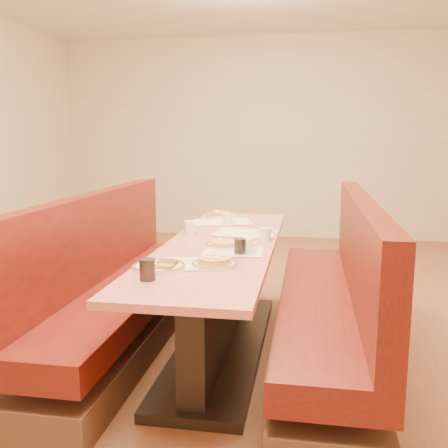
% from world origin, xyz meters
% --- Properties ---
extents(ground, '(8.00, 8.00, 0.00)m').
position_xyz_m(ground, '(0.00, 0.00, 0.00)').
color(ground, '#9E6647').
rests_on(ground, ground).
extents(room_envelope, '(6.04, 8.04, 2.82)m').
position_xyz_m(room_envelope, '(0.00, 0.00, 1.93)').
color(room_envelope, beige).
rests_on(room_envelope, ground).
extents(diner_table, '(0.70, 2.50, 0.75)m').
position_xyz_m(diner_table, '(0.00, 0.00, 0.37)').
color(diner_table, black).
rests_on(diner_table, ground).
extents(booth_left, '(0.55, 2.50, 1.05)m').
position_xyz_m(booth_left, '(-0.73, 0.00, 0.36)').
color(booth_left, '#4C3326').
rests_on(booth_left, ground).
extents(booth_right, '(0.55, 2.50, 1.05)m').
position_xyz_m(booth_right, '(0.73, 0.00, 0.36)').
color(booth_right, '#4C3326').
rests_on(booth_right, ground).
extents(placemat_near_left, '(0.45, 0.39, 0.00)m').
position_xyz_m(placemat_near_left, '(-0.12, -0.60, 0.75)').
color(placemat_near_left, beige).
rests_on(placemat_near_left, diner_table).
extents(placemat_near_right, '(0.37, 0.29, 0.00)m').
position_xyz_m(placemat_near_right, '(0.12, -0.26, 0.75)').
color(placemat_near_right, beige).
rests_on(placemat_near_right, diner_table).
extents(placemat_far_left, '(0.53, 0.46, 0.00)m').
position_xyz_m(placemat_far_left, '(-0.12, 0.76, 0.75)').
color(placemat_far_left, beige).
rests_on(placemat_far_left, diner_table).
extents(placemat_far_right, '(0.47, 0.37, 0.00)m').
position_xyz_m(placemat_far_right, '(0.12, 0.33, 0.75)').
color(placemat_far_right, beige).
rests_on(placemat_far_right, diner_table).
extents(pancake_plate, '(0.24, 0.24, 0.05)m').
position_xyz_m(pancake_plate, '(0.07, -0.59, 0.77)').
color(pancake_plate, white).
rests_on(pancake_plate, diner_table).
extents(eggs_plate, '(0.28, 0.28, 0.06)m').
position_xyz_m(eggs_plate, '(-0.21, -0.70, 0.77)').
color(eggs_plate, white).
rests_on(eggs_plate, diner_table).
extents(extra_plate_mid, '(0.23, 0.23, 0.05)m').
position_xyz_m(extra_plate_mid, '(0.04, -0.12, 0.77)').
color(extra_plate_mid, white).
rests_on(extra_plate_mid, diner_table).
extents(extra_plate_far, '(0.24, 0.24, 0.05)m').
position_xyz_m(extra_plate_far, '(-0.20, 1.08, 0.77)').
color(extra_plate_far, white).
rests_on(extra_plate_far, diner_table).
extents(coffee_mug_a, '(0.11, 0.08, 0.09)m').
position_xyz_m(coffee_mug_a, '(0.21, -0.26, 0.79)').
color(coffee_mug_a, white).
rests_on(coffee_mug_a, diner_table).
extents(coffee_mug_b, '(0.11, 0.08, 0.09)m').
position_xyz_m(coffee_mug_b, '(-0.27, 0.26, 0.80)').
color(coffee_mug_b, white).
rests_on(coffee_mug_b, diner_table).
extents(coffee_mug_c, '(0.11, 0.08, 0.08)m').
position_xyz_m(coffee_mug_c, '(0.28, 0.11, 0.79)').
color(coffee_mug_c, white).
rests_on(coffee_mug_c, diner_table).
extents(coffee_mug_d, '(0.11, 0.08, 0.08)m').
position_xyz_m(coffee_mug_d, '(-0.07, 0.70, 0.79)').
color(coffee_mug_d, white).
rests_on(coffee_mug_d, diner_table).
extents(soda_tumbler_near, '(0.08, 0.08, 0.11)m').
position_xyz_m(soda_tumbler_near, '(-0.20, -0.91, 0.80)').
color(soda_tumbler_near, black).
rests_on(soda_tumbler_near, diner_table).
extents(soda_tumbler_mid, '(0.07, 0.07, 0.10)m').
position_xyz_m(soda_tumbler_mid, '(0.17, -0.31, 0.80)').
color(soda_tumbler_mid, black).
rests_on(soda_tumbler_mid, diner_table).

